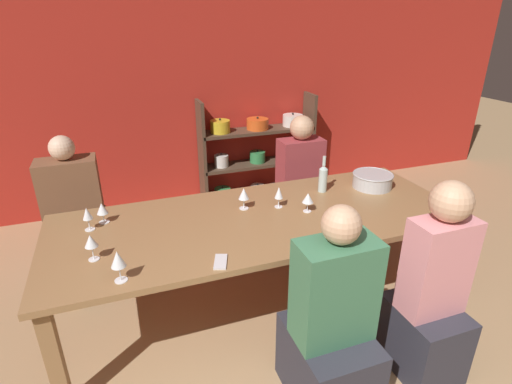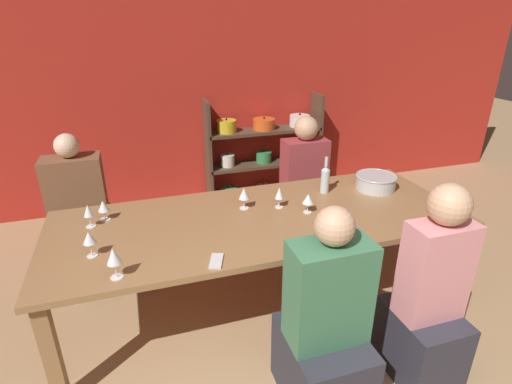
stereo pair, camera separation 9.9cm
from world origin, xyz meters
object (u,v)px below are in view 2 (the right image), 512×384
(wine_glass_white_a, at_px, (279,194))
(wine_glass_red_c, at_px, (114,257))
(person_near_a, at_px, (324,337))
(wine_glass_empty_a, at_px, (89,238))
(cell_phone, at_px, (216,261))
(wine_bottle_green, at_px, (325,179))
(wine_glass_red_b, at_px, (103,207))
(wine_glass_red_a, at_px, (88,212))
(person_far_b, at_px, (82,223))
(dining_table, at_px, (260,226))
(wine_glass_red_d, at_px, (244,194))
(shelf_unit, at_px, (263,154))
(wine_glass_white_b, at_px, (308,199))
(person_near_b, at_px, (427,308))
(person_far_a, at_px, (303,194))
(mixing_bowl, at_px, (376,182))

(wine_glass_white_a, xyz_separation_m, wine_glass_red_c, (-1.13, -0.54, 0.02))
(wine_glass_red_c, height_order, person_near_a, person_near_a)
(wine_glass_white_a, relative_size, wine_glass_empty_a, 0.99)
(cell_phone, bearing_deg, wine_bottle_green, 34.24)
(wine_glass_red_b, distance_m, cell_phone, 0.97)
(wine_glass_red_a, bearing_deg, cell_phone, -43.16)
(wine_glass_empty_a, relative_size, wine_glass_red_b, 1.12)
(wine_glass_white_a, relative_size, cell_phone, 0.96)
(wine_glass_red_a, bearing_deg, person_far_b, 102.39)
(wine_glass_red_a, bearing_deg, dining_table, -10.87)
(wine_glass_red_c, height_order, wine_glass_red_d, wine_glass_red_c)
(shelf_unit, height_order, wine_glass_red_b, shelf_unit)
(wine_glass_white_b, relative_size, cell_phone, 0.86)
(person_near_b, relative_size, person_far_b, 1.04)
(wine_glass_red_d, height_order, person_far_a, person_far_a)
(wine_bottle_green, height_order, person_near_a, person_near_a)
(wine_glass_white_a, height_order, cell_phone, wine_glass_white_a)
(wine_bottle_green, distance_m, person_near_a, 1.33)
(person_far_a, bearing_deg, wine_glass_red_d, 42.19)
(person_far_a, bearing_deg, wine_glass_red_c, 38.22)
(wine_glass_white_a, height_order, wine_glass_red_d, wine_glass_red_d)
(wine_glass_red_b, bearing_deg, person_near_b, -33.85)
(cell_phone, distance_m, person_near_b, 1.25)
(wine_glass_red_c, bearing_deg, cell_phone, -1.62)
(shelf_unit, distance_m, wine_glass_red_d, 1.92)
(wine_glass_empty_a, distance_m, person_far_b, 1.19)
(wine_glass_white_a, xyz_separation_m, person_far_a, (0.56, 0.79, -0.41))
(wine_glass_white_b, xyz_separation_m, wine_glass_red_a, (-1.46, 0.24, 0.01))
(wine_glass_red_a, height_order, wine_glass_red_c, wine_glass_red_c)
(wine_glass_red_a, bearing_deg, wine_glass_empty_a, -85.83)
(person_near_b, xyz_separation_m, person_far_b, (-2.00, 1.81, -0.04))
(wine_glass_white_b, xyz_separation_m, person_far_b, (-1.62, 0.96, -0.42))
(wine_glass_red_b, distance_m, person_far_a, 1.91)
(cell_phone, bearing_deg, person_far_a, 49.50)
(dining_table, bearing_deg, wine_glass_red_d, 111.91)
(wine_glass_white_a, bearing_deg, person_near_b, -61.08)
(mixing_bowl, xyz_separation_m, wine_glass_empty_a, (-2.13, -0.36, 0.06))
(mixing_bowl, bearing_deg, wine_glass_white_b, -162.32)
(mixing_bowl, distance_m, wine_bottle_green, 0.43)
(shelf_unit, height_order, mixing_bowl, shelf_unit)
(wine_glass_red_d, xyz_separation_m, person_near_b, (0.80, -1.06, -0.38))
(wine_glass_red_c, bearing_deg, person_far_a, 38.22)
(shelf_unit, bearing_deg, mixing_bowl, -77.50)
(dining_table, relative_size, wine_glass_red_c, 15.82)
(person_near_a, relative_size, person_far_b, 1.01)
(wine_glass_white_b, xyz_separation_m, person_far_a, (0.39, 0.93, -0.41))
(dining_table, xyz_separation_m, wine_glass_white_a, (0.18, 0.11, 0.18))
(dining_table, xyz_separation_m, person_far_b, (-1.27, 0.93, -0.25))
(wine_bottle_green, bearing_deg, mixing_bowl, -8.36)
(wine_bottle_green, relative_size, person_near_b, 0.23)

